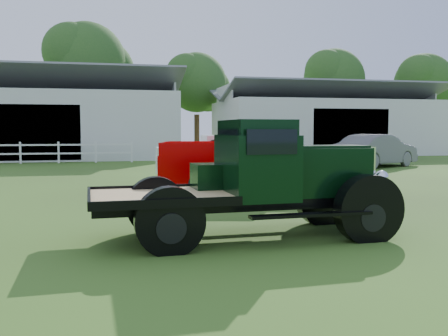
{
  "coord_description": "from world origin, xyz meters",
  "views": [
    {
      "loc": [
        -2.12,
        -9.06,
        1.86
      ],
      "look_at": [
        0.2,
        1.2,
        1.05
      ],
      "focal_mm": 40.0,
      "sensor_mm": 36.0,
      "label": 1
    }
  ],
  "objects": [
    {
      "name": "red_pickup",
      "position": [
        1.93,
        4.78,
        1.02
      ],
      "size": [
        5.93,
        3.38,
        2.04
      ],
      "primitive_type": null,
      "rotation": [
        0.0,
        0.0,
        -0.23
      ],
      "color": "#B90001",
      "rests_on": "ground"
    },
    {
      "name": "tree_d",
      "position": [
        18.0,
        34.0,
        5.0
      ],
      "size": [
        6.0,
        6.0,
        10.0
      ],
      "primitive_type": null,
      "color": "#22501B",
      "rests_on": "ground"
    },
    {
      "name": "misc_car_blue",
      "position": [
        5.24,
        12.31,
        0.73
      ],
      "size": [
        4.57,
        2.64,
        1.46
      ],
      "primitive_type": "imported",
      "rotation": [
        0.0,
        0.0,
        1.8
      ],
      "color": "navy",
      "rests_on": "ground"
    },
    {
      "name": "tree_c",
      "position": [
        5.0,
        33.0,
        4.5
      ],
      "size": [
        5.4,
        5.4,
        9.0
      ],
      "primitive_type": null,
      "color": "#22501B",
      "rests_on": "ground"
    },
    {
      "name": "tree_e",
      "position": [
        26.0,
        32.0,
        4.75
      ],
      "size": [
        5.7,
        5.7,
        9.5
      ],
      "primitive_type": null,
      "color": "#22501B",
      "rests_on": "ground"
    },
    {
      "name": "ground",
      "position": [
        0.0,
        0.0,
        0.0
      ],
      "size": [
        120.0,
        120.0,
        0.0
      ],
      "primitive_type": "plane",
      "color": "#32451B"
    },
    {
      "name": "shed_right",
      "position": [
        14.0,
        27.0,
        2.6
      ],
      "size": [
        16.8,
        9.2,
        5.2
      ],
      "primitive_type": null,
      "color": "beige",
      "rests_on": "ground"
    },
    {
      "name": "misc_car_grey",
      "position": [
        10.81,
        13.51,
        0.82
      ],
      "size": [
        5.2,
        3.84,
        1.64
      ],
      "primitive_type": "imported",
      "rotation": [
        0.0,
        0.0,
        2.06
      ],
      "color": "slate",
      "rests_on": "ground"
    },
    {
      "name": "vintage_flatbed",
      "position": [
        0.2,
        -0.85,
        1.01
      ],
      "size": [
        5.19,
        2.24,
        2.02
      ],
      "primitive_type": null,
      "rotation": [
        0.0,
        0.0,
        0.04
      ],
      "color": "black",
      "rests_on": "ground"
    },
    {
      "name": "fence_rail",
      "position": [
        -8.0,
        20.0,
        0.6
      ],
      "size": [
        14.2,
        0.16,
        1.2
      ],
      "primitive_type": null,
      "color": "white",
      "rests_on": "ground"
    },
    {
      "name": "white_pickup",
      "position": [
        1.53,
        7.97,
        0.82
      ],
      "size": [
        4.49,
        1.83,
        1.63
      ],
      "primitive_type": null,
      "rotation": [
        0.0,
        0.0,
        -0.02
      ],
      "color": "white",
      "rests_on": "ground"
    },
    {
      "name": "shed_left",
      "position": [
        -7.0,
        26.0,
        2.8
      ],
      "size": [
        18.8,
        10.2,
        5.6
      ],
      "primitive_type": null,
      "color": "beige",
      "rests_on": "ground"
    },
    {
      "name": "tree_b",
      "position": [
        -4.0,
        34.0,
        5.75
      ],
      "size": [
        6.9,
        6.9,
        11.5
      ],
      "primitive_type": null,
      "color": "#22501B",
      "rests_on": "ground"
    }
  ]
}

